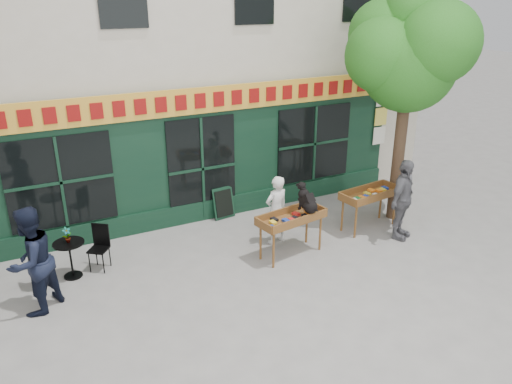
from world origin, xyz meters
TOP-DOWN VIEW (x-y plane):
  - ground at (0.00, 0.00)m, footprint 80.00×80.00m
  - building at (0.00, 5.97)m, footprint 14.00×7.26m
  - street_tree at (4.34, 0.36)m, footprint 3.05×2.90m
  - book_cart_center at (1.01, -0.21)m, footprint 1.58×0.86m
  - dog at (1.36, -0.26)m, footprint 0.43×0.65m
  - woman at (1.01, 0.44)m, footprint 0.63×0.47m
  - book_cart_right at (3.36, 0.10)m, footprint 1.57×0.80m
  - man_right at (3.66, -0.65)m, footprint 1.19×0.91m
  - bistro_table at (-3.34, 0.98)m, footprint 0.60×0.60m
  - bistro_chair_left at (-3.98, 0.87)m, footprint 0.41×0.41m
  - bistro_chair_right at (-2.73, 1.11)m, footprint 0.51×0.51m
  - potted_plant at (-3.34, 0.98)m, footprint 0.20×0.17m
  - man_left at (-4.04, 0.08)m, footprint 1.21×1.20m
  - chalkboard at (0.49, 2.19)m, footprint 0.58×0.25m

SIDE VIEW (x-z plane):
  - ground at x=0.00m, z-range 0.00..0.00m
  - chalkboard at x=0.49m, z-range 0.01..0.79m
  - bistro_table at x=-3.34m, z-range 0.16..0.92m
  - bistro_chair_left at x=-3.98m, z-range 0.08..1.03m
  - bistro_chair_right at x=-2.73m, z-range 0.08..1.03m
  - woman at x=1.01m, z-range 0.00..1.59m
  - book_cart_center at x=1.01m, z-range 0.33..1.32m
  - book_cart_right at x=3.36m, z-range 0.33..1.32m
  - potted_plant at x=-3.34m, z-range 0.77..1.09m
  - man_right at x=3.66m, z-range 0.00..1.89m
  - man_left at x=-4.04m, z-range 0.00..1.98m
  - dog at x=1.36m, z-range 0.99..1.59m
  - street_tree at x=4.34m, z-range 1.31..6.91m
  - building at x=0.00m, z-range -0.03..9.97m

